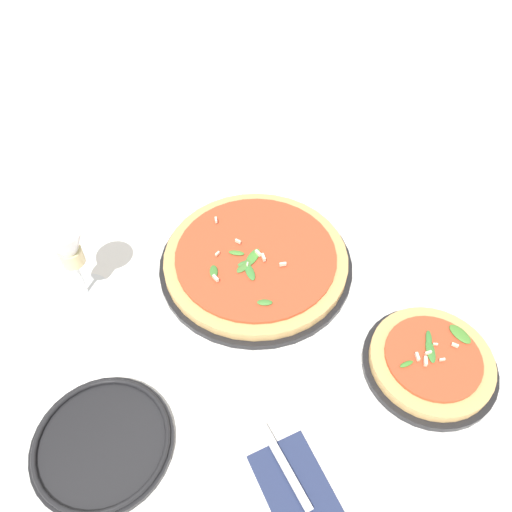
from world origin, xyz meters
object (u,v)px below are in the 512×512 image
Objects in this scene: wine_glass at (69,251)px; side_plate_white at (102,443)px; pizza_personal_side at (431,362)px; fork at (299,492)px; pizza_arugula_main at (256,260)px.

wine_glass reaches higher than side_plate_white.
wine_glass is (-0.52, -0.33, 0.10)m from pizza_personal_side.
fork is 1.00× the size of side_plate_white.
side_plate_white is (0.09, -0.40, -0.01)m from pizza_arugula_main.
pizza_arugula_main is 2.19× the size of wine_glass.
wine_glass is at bearing -161.32° from fork.
fork is (0.51, 0.03, -0.11)m from wine_glass.
pizza_personal_side is 1.30× the size of wine_glass.
wine_glass is at bearing -147.97° from pizza_personal_side.
side_plate_white is at bearing -131.55° from fork.
pizza_personal_side is 1.04× the size of fork.
fork is at bearing -92.41° from pizza_personal_side.
fork is (0.34, -0.24, -0.01)m from pizza_arugula_main.
fork is (-0.01, -0.30, -0.01)m from pizza_personal_side.
wine_glass is at bearing -122.36° from pizza_arugula_main.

